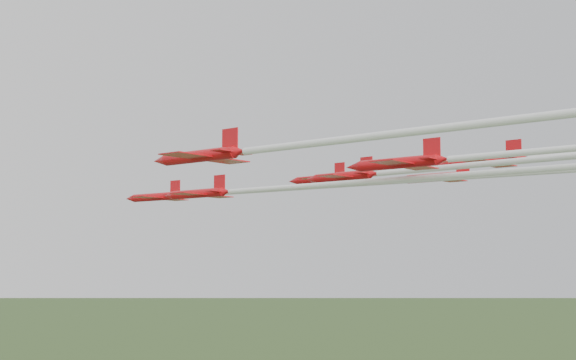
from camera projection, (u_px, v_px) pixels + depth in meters
jet_lead at (253, 191)px, 101.65m from camera, size 22.46×62.83×2.66m
jet_row2_left at (278, 188)px, 88.50m from camera, size 16.76×51.05×2.56m
jet_row2_right at (430, 169)px, 99.61m from camera, size 16.83×64.05×2.52m
jet_row3_left at (287, 146)px, 68.86m from camera, size 15.82×48.88×2.83m
jet_row3_mid at (469, 165)px, 80.40m from camera, size 14.81×60.33×2.45m
jet_row3_right at (507, 172)px, 104.42m from camera, size 15.55×48.38×2.88m
jet_row4_left at (508, 154)px, 70.77m from camera, size 16.21×48.97×2.67m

